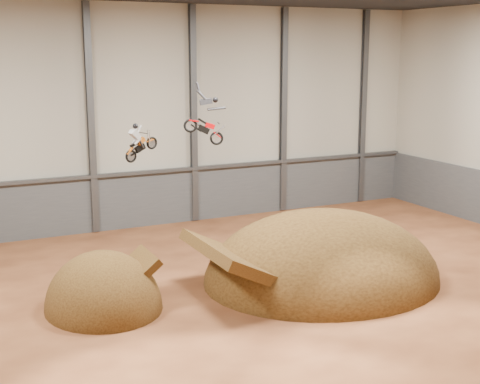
% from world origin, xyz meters
% --- Properties ---
extents(floor, '(40.00, 40.00, 0.00)m').
position_xyz_m(floor, '(0.00, 0.00, 0.00)').
color(floor, '#522916').
rests_on(floor, ground).
extents(back_wall, '(40.00, 0.10, 14.00)m').
position_xyz_m(back_wall, '(0.00, 15.00, 7.00)').
color(back_wall, '#B4AFA0').
rests_on(back_wall, ground).
extents(lower_band_back, '(39.80, 0.18, 3.50)m').
position_xyz_m(lower_band_back, '(0.00, 14.90, 1.75)').
color(lower_band_back, '#4C4F53').
rests_on(lower_band_back, ground).
extents(steel_rail, '(39.80, 0.35, 0.20)m').
position_xyz_m(steel_rail, '(0.00, 14.75, 3.55)').
color(steel_rail, '#47494F').
rests_on(steel_rail, lower_band_back).
extents(steel_column_2, '(0.40, 0.36, 13.90)m').
position_xyz_m(steel_column_2, '(-3.33, 14.80, 7.00)').
color(steel_column_2, '#47494F').
rests_on(steel_column_2, ground).
extents(steel_column_3, '(0.40, 0.36, 13.90)m').
position_xyz_m(steel_column_3, '(3.33, 14.80, 7.00)').
color(steel_column_3, '#47494F').
rests_on(steel_column_3, ground).
extents(steel_column_4, '(0.40, 0.36, 13.90)m').
position_xyz_m(steel_column_4, '(10.00, 14.80, 7.00)').
color(steel_column_4, '#47494F').
rests_on(steel_column_4, ground).
extents(steel_column_5, '(0.40, 0.36, 13.90)m').
position_xyz_m(steel_column_5, '(16.67, 14.80, 7.00)').
color(steel_column_5, '#47494F').
rests_on(steel_column_5, ground).
extents(takeoff_ramp, '(5.07, 5.85, 5.07)m').
position_xyz_m(takeoff_ramp, '(-6.11, 2.10, 0.00)').
color(takeoff_ramp, '#36220D').
rests_on(takeoff_ramp, ground).
extents(landing_ramp, '(11.89, 10.52, 6.86)m').
position_xyz_m(landing_ramp, '(4.55, 1.09, 0.00)').
color(landing_ramp, '#36220D').
rests_on(landing_ramp, ground).
extents(fmx_rider_a, '(2.42, 1.37, 2.22)m').
position_xyz_m(fmx_rider_a, '(-3.69, 3.35, 7.29)').
color(fmx_rider_a, '#C56017').
extents(fmx_rider_b, '(3.56, 1.82, 3.32)m').
position_xyz_m(fmx_rider_b, '(-0.49, 4.36, 8.12)').
color(fmx_rider_b, '#CA0508').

